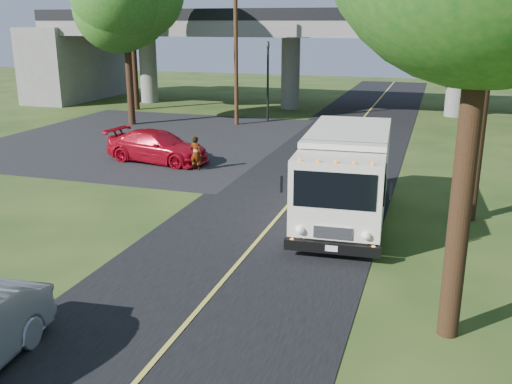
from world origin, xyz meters
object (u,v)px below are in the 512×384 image
at_px(tree_left_far, 132,7).
at_px(step_van, 346,174).
at_px(red_sedan, 158,146).
at_px(pedestrian, 196,153).
at_px(utility_pole, 236,52).
at_px(traffic_signal, 268,73).

distance_m(tree_left_far, step_van, 28.41).
xyz_separation_m(step_van, red_sedan, (-9.85, 5.74, -0.89)).
relative_size(red_sedan, pedestrian, 3.29).
height_order(utility_pole, step_van, utility_pole).
distance_m(traffic_signal, tree_left_far, 11.75).
height_order(tree_left_far, red_sedan, tree_left_far).
distance_m(tree_left_far, pedestrian, 20.49).
relative_size(traffic_signal, step_van, 0.71).
relative_size(tree_left_far, step_van, 1.35).
height_order(utility_pole, pedestrian, utility_pole).
relative_size(tree_left_far, red_sedan, 1.93).
height_order(utility_pole, red_sedan, utility_pole).
relative_size(utility_pole, pedestrian, 5.79).
relative_size(step_van, red_sedan, 1.43).
bearing_deg(red_sedan, step_van, -112.26).
bearing_deg(traffic_signal, pedestrian, -86.88).
xyz_separation_m(utility_pole, tree_left_far, (-9.29, 3.84, 2.86)).
distance_m(traffic_signal, step_van, 20.27).
xyz_separation_m(traffic_signal, step_van, (8.20, -18.48, -1.56)).
bearing_deg(traffic_signal, utility_pole, -126.87).
bearing_deg(step_van, red_sedan, 146.06).
relative_size(traffic_signal, red_sedan, 1.02).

